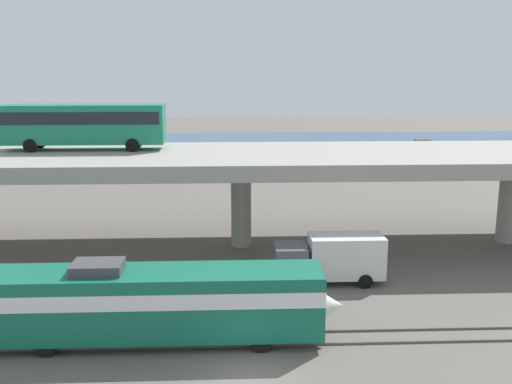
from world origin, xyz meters
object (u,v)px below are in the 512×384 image
at_px(transit_bus_on_overpass, 84,123).
at_px(service_truck_west, 332,257).
at_px(parked_car_7, 294,148).
at_px(train_locomotive, 173,300).
at_px(parked_car_1, 375,151).
at_px(parked_car_3, 217,151).
at_px(parked_car_4, 421,145).
at_px(parked_car_0, 32,151).
at_px(parked_car_5, 77,152).
at_px(parked_car_2, 427,148).
at_px(parked_car_6, 159,149).

distance_m(transit_bus_on_overpass, service_truck_west, 21.34).
bearing_deg(parked_car_7, train_locomotive, -102.60).
distance_m(transit_bus_on_overpass, parked_car_1, 43.06).
bearing_deg(parked_car_3, train_locomotive, -91.47).
xyz_separation_m(parked_car_4, parked_car_7, (-17.85, -2.38, 0.00)).
xyz_separation_m(parked_car_0, parked_car_5, (6.06, -1.27, -0.00)).
xyz_separation_m(parked_car_1, parked_car_4, (7.70, 5.01, 0.00)).
height_order(service_truck_west, parked_car_4, parked_car_4).
distance_m(parked_car_0, parked_car_2, 51.63).
relative_size(service_truck_west, parked_car_5, 1.63).
xyz_separation_m(parked_car_0, parked_car_4, (51.96, 3.07, 0.00)).
bearing_deg(parked_car_1, parked_car_3, 178.53).
xyz_separation_m(transit_bus_on_overpass, parked_car_6, (1.68, 33.32, -6.68)).
distance_m(parked_car_2, parked_car_5, 45.59).
distance_m(train_locomotive, parked_car_6, 51.66).
distance_m(parked_car_0, parked_car_7, 34.11).
xyz_separation_m(parked_car_4, parked_car_6, (-35.66, -2.19, 0.00)).
height_order(parked_car_3, parked_car_5, same).
bearing_deg(parked_car_2, parked_car_6, -1.61).
bearing_deg(train_locomotive, transit_bus_on_overpass, 114.24).
bearing_deg(parked_car_7, parked_car_5, -176.01).
bearing_deg(parked_car_2, parked_car_4, -95.80).
relative_size(parked_car_5, parked_car_7, 0.91).
bearing_deg(parked_car_1, transit_bus_on_overpass, -134.18).
distance_m(transit_bus_on_overpass, parked_car_0, 36.21).
bearing_deg(parked_car_7, parked_car_2, -2.62).
height_order(parked_car_4, parked_car_5, same).
relative_size(parked_car_3, parked_car_6, 1.00).
xyz_separation_m(transit_bus_on_overpass, parked_car_0, (-14.61, 32.45, -6.69)).
relative_size(parked_car_3, parked_car_5, 1.07).
height_order(parked_car_2, parked_car_5, same).
relative_size(transit_bus_on_overpass, parked_car_2, 2.91).
distance_m(transit_bus_on_overpass, parked_car_7, 39.02).
xyz_separation_m(train_locomotive, parked_car_3, (1.25, 48.96, 0.28)).
bearing_deg(train_locomotive, parked_car_3, 88.53).
bearing_deg(parked_car_7, parked_car_1, -14.53).
bearing_deg(parked_car_5, parked_car_2, -178.55).
distance_m(parked_car_0, parked_car_3, 23.98).
xyz_separation_m(parked_car_0, parked_car_7, (34.10, 0.69, 0.00)).
distance_m(parked_car_2, parked_car_7, 17.55).
xyz_separation_m(parked_car_1, parked_car_3, (-20.31, 0.52, 0.00)).
bearing_deg(parked_car_5, service_truck_west, 122.02).
bearing_deg(parked_car_7, transit_bus_on_overpass, -120.47).
xyz_separation_m(parked_car_5, parked_car_6, (10.24, 2.15, 0.00)).
relative_size(parked_car_5, parked_car_6, 0.93).
xyz_separation_m(train_locomotive, parked_car_4, (29.27, 53.45, 0.28)).
distance_m(transit_bus_on_overpass, parked_car_5, 33.01).
relative_size(train_locomotive, parked_car_2, 4.18).
relative_size(parked_car_0, parked_car_6, 0.96).
bearing_deg(parked_car_4, transit_bus_on_overpass, 43.56).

